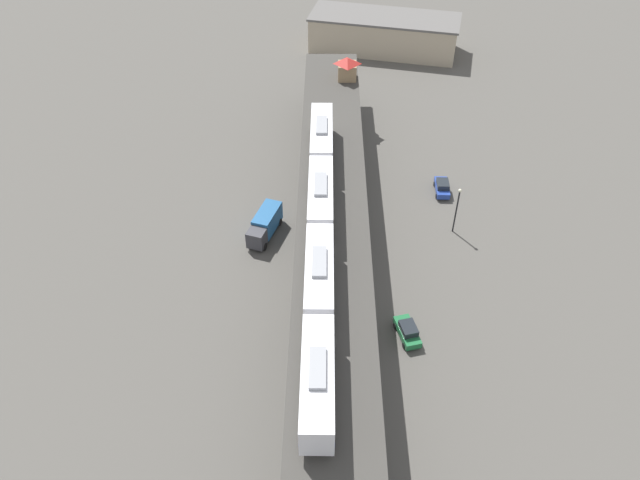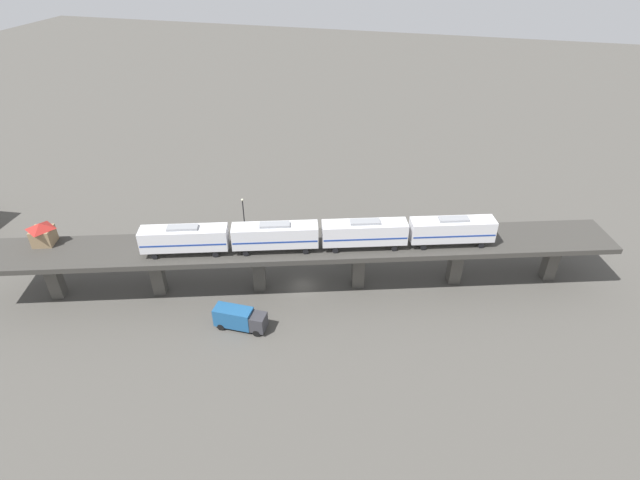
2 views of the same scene
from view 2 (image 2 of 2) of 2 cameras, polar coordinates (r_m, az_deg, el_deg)
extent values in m
plane|color=#4C4944|center=(77.24, -2.01, -5.29)|extent=(400.00, 400.00, 0.00)
cube|color=#393733|center=(72.85, -2.12, -0.71)|extent=(36.42, 90.09, 0.80)
cube|color=#47443F|center=(84.83, 24.93, -1.97)|extent=(2.27, 2.27, 7.04)
cube|color=#47443F|center=(78.98, 15.26, -2.47)|extent=(2.27, 2.27, 7.04)
cube|color=#47443F|center=(75.69, 4.40, -2.96)|extent=(2.27, 2.27, 7.04)
cube|color=#47443F|center=(75.30, -7.01, -3.35)|extent=(2.27, 2.27, 7.04)
cube|color=#47443F|center=(77.86, -18.11, -3.60)|extent=(2.27, 2.27, 7.04)
cube|color=#47443F|center=(83.09, -28.16, -3.72)|extent=(2.27, 2.27, 7.04)
cube|color=silver|center=(73.57, 14.86, 1.16)|extent=(6.37, 12.28, 3.10)
cube|color=navy|center=(73.72, 14.83, 0.97)|extent=(6.34, 12.06, 0.24)
cube|color=gray|center=(72.70, 15.05, 2.32)|extent=(2.63, 4.43, 0.36)
cylinder|color=black|center=(75.13, 17.93, -0.60)|extent=(0.47, 0.87, 0.84)
cylinder|color=black|center=(76.98, 17.38, 0.38)|extent=(0.47, 0.87, 0.84)
cylinder|color=black|center=(72.57, 11.72, -0.84)|extent=(0.47, 0.87, 0.84)
cylinder|color=black|center=(74.48, 11.31, 0.18)|extent=(0.47, 0.87, 0.84)
cube|color=silver|center=(70.75, 5.10, 0.87)|extent=(6.37, 12.28, 3.10)
cube|color=navy|center=(70.91, 5.09, 0.67)|extent=(6.34, 12.06, 0.24)
cube|color=gray|center=(69.84, 5.17, 2.07)|extent=(2.63, 4.43, 0.36)
cylinder|color=black|center=(71.63, 8.47, -0.97)|extent=(0.47, 0.87, 0.84)
cylinder|color=black|center=(73.57, 8.13, 0.07)|extent=(0.47, 0.87, 0.84)
cylinder|color=black|center=(70.47, 1.76, -1.21)|extent=(0.47, 0.87, 0.84)
cylinder|color=black|center=(72.43, 1.60, -0.14)|extent=(0.47, 0.87, 0.84)
cube|color=silver|center=(70.11, -5.15, 0.54)|extent=(6.37, 12.28, 3.10)
cube|color=navy|center=(70.27, -5.13, 0.33)|extent=(6.34, 12.06, 0.24)
cube|color=gray|center=(69.19, -5.22, 1.75)|extent=(2.63, 4.43, 0.36)
cylinder|color=black|center=(70.25, -1.65, -1.32)|extent=(0.47, 0.87, 0.84)
cylinder|color=black|center=(72.22, -1.72, -0.25)|extent=(0.47, 0.87, 0.84)
cylinder|color=black|center=(70.58, -8.48, -1.54)|extent=(0.47, 0.87, 0.84)
cylinder|color=black|center=(72.54, -8.36, -0.47)|extent=(0.47, 0.87, 0.84)
cube|color=silver|center=(71.71, -15.25, 0.20)|extent=(6.37, 12.28, 3.10)
cube|color=navy|center=(71.87, -15.22, 0.00)|extent=(6.34, 12.06, 0.24)
cube|color=gray|center=(70.82, -15.45, 1.37)|extent=(2.63, 4.43, 0.36)
cylinder|color=black|center=(71.11, -11.85, -1.64)|extent=(0.47, 0.87, 0.84)
cylinder|color=black|center=(73.06, -11.64, -0.58)|extent=(0.47, 0.87, 0.84)
cylinder|color=black|center=(72.90, -18.39, -1.82)|extent=(0.47, 0.87, 0.84)
cylinder|color=black|center=(74.81, -18.01, -0.78)|extent=(0.47, 0.87, 0.84)
cube|color=#8C7251|center=(82.38, -29.06, 0.38)|extent=(3.53, 3.53, 2.50)
pyramid|color=maroon|center=(81.59, -29.38, 1.39)|extent=(4.06, 4.06, 0.90)
cube|color=#1E6638|center=(83.95, 3.34, -1.17)|extent=(3.89, 4.68, 0.80)
cube|color=#1E2328|center=(83.56, 3.45, -0.71)|extent=(2.57, 2.74, 0.76)
cylinder|color=black|center=(83.99, 4.45, -1.53)|extent=(0.56, 0.69, 0.66)
cylinder|color=black|center=(85.28, 4.02, -0.91)|extent=(0.56, 0.69, 0.66)
cylinder|color=black|center=(83.09, 2.62, -1.89)|extent=(0.56, 0.69, 0.66)
cylinder|color=black|center=(84.40, 2.22, -1.25)|extent=(0.56, 0.69, 0.66)
cube|color=#233D93|center=(91.33, -13.92, 0.92)|extent=(2.98, 4.73, 0.80)
cube|color=#1E2328|center=(90.90, -13.89, 1.34)|extent=(2.20, 2.58, 0.76)
cylinder|color=black|center=(90.54, -13.09, 0.44)|extent=(0.42, 0.70, 0.66)
cylinder|color=black|center=(91.96, -12.93, 1.01)|extent=(0.42, 0.70, 0.66)
cylinder|color=black|center=(91.15, -14.86, 0.40)|extent=(0.42, 0.70, 0.66)
cylinder|color=black|center=(92.56, -14.66, 0.97)|extent=(0.42, 0.70, 0.66)
cube|color=#333338|center=(69.13, -7.06, -9.29)|extent=(2.21, 2.01, 2.30)
cube|color=#1E5184|center=(70.15, -9.85, -8.61)|extent=(2.32, 5.21, 2.70)
cylinder|color=black|center=(69.25, -7.28, -10.53)|extent=(0.35, 1.00, 1.00)
cylinder|color=black|center=(70.57, -6.71, -9.46)|extent=(0.35, 1.00, 1.00)
cylinder|color=black|center=(70.92, -11.25, -9.72)|extent=(0.35, 1.00, 1.00)
cylinder|color=black|center=(72.28, -10.58, -8.65)|extent=(0.35, 1.00, 1.00)
cylinder|color=black|center=(89.06, -8.69, 2.59)|extent=(0.20, 0.20, 6.50)
sphere|color=beige|center=(87.36, -8.88, 4.55)|extent=(0.44, 0.44, 0.44)
camera|label=1|loc=(80.35, 45.42, 29.24)|focal=35.00mm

